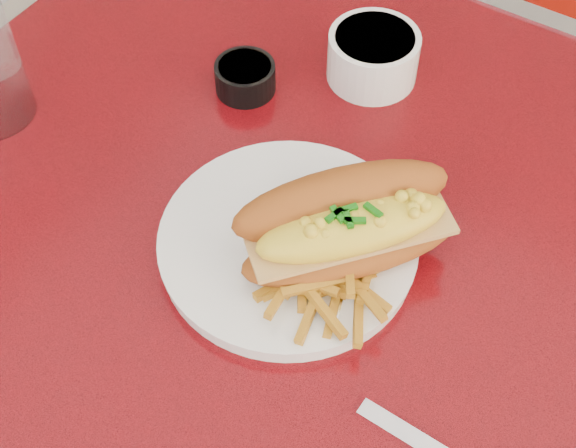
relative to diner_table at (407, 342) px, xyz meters
The scene contains 7 objects.
diner_table is the anchor object (origin of this frame).
dinner_plate 0.22m from the diner_table, 152.92° to the right, with size 0.32×0.32×0.02m.
mac_hoagie 0.23m from the diner_table, 147.94° to the right, with size 0.21×0.22×0.09m.
fries_pile 0.22m from the diner_table, 126.60° to the right, with size 0.10×0.09×0.03m, color gold, non-canonical shape.
fork 0.19m from the diner_table, 150.00° to the right, with size 0.06×0.15×0.00m.
gravy_ramekin 0.32m from the diner_table, 130.80° to the left, with size 0.12×0.12×0.06m.
sauce_cup_left 0.35m from the diner_table, 160.01° to the left, with size 0.08×0.08×0.03m.
Camera 1 is at (0.12, -0.44, 1.40)m, focal length 50.00 mm.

